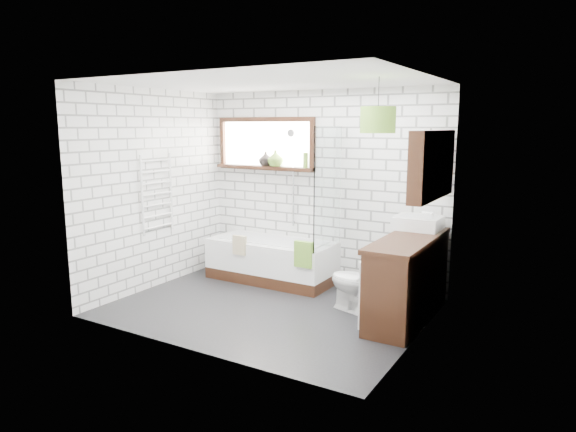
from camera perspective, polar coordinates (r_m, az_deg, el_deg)
The scene contains 22 objects.
floor at distance 5.94m, azimuth -2.19°, elevation -10.20°, with size 3.40×2.60×0.01m, color black.
ceiling at distance 5.59m, azimuth -2.37°, elevation 14.70°, with size 3.40×2.60×0.01m, color white.
wall_back at distance 6.76m, azimuth 3.73°, elevation 3.22°, with size 3.40×0.01×2.50m, color white.
wall_front at distance 4.60m, azimuth -11.11°, elevation -0.14°, with size 3.40×0.01×2.50m, color white.
wall_left at distance 6.70m, azimuth -14.64°, elevation 2.86°, with size 0.01×2.60×2.50m, color white.
wall_right at distance 4.93m, azimuth 14.62°, elevation 0.39°, with size 0.01×2.60×2.50m, color white.
window at distance 7.10m, azimuth -2.58°, elevation 8.01°, with size 1.52×0.16×0.68m, color black.
towel_radiator at distance 6.68m, azimuth -14.35°, elevation 2.42°, with size 0.06×0.52×1.00m, color white.
mirror_cabinet at distance 5.48m, azimuth 15.69°, elevation 5.49°, with size 0.16×1.20×0.70m, color black.
shower_riser at distance 6.90m, azimuth 0.60°, elevation 4.21°, with size 0.02×0.02×1.30m, color silver.
bathtub at distance 6.88m, azimuth -1.82°, elevation -4.94°, with size 1.68×0.74×0.54m, color white.
shower_screen at distance 6.30m, azimuth 4.45°, elevation 3.11°, with size 0.02×0.72×1.50m, color white.
towel_green at distance 6.17m, azimuth 1.75°, elevation -4.28°, with size 0.23×0.06×0.32m, color #5F912B.
towel_beige at distance 6.67m, azimuth -5.40°, elevation -3.25°, with size 0.19×0.05×0.25m, color tan.
vanity at distance 5.65m, azimuth 13.17°, elevation -6.76°, with size 0.50×1.55×0.89m, color black.
basin at distance 6.01m, azimuth 14.26°, elevation -0.72°, with size 0.50×0.44×0.15m, color white.
tap at distance 5.96m, azimuth 15.75°, elevation -0.35°, with size 0.03×0.03×0.16m, color silver.
toilet at distance 5.77m, azimuth 7.60°, elevation -7.32°, with size 0.66×0.38×0.67m, color white.
vase_olive at distance 6.99m, azimuth -1.41°, elevation 6.26°, with size 0.21×0.21×0.22m, color olive.
vase_dark at distance 7.07m, azimuth -2.50°, elevation 6.21°, with size 0.19×0.19×0.20m, color black.
bottle at distance 6.75m, azimuth 1.95°, elevation 6.04°, with size 0.06×0.06×0.20m, color olive.
pendant at distance 5.02m, azimuth 9.96°, elevation 10.47°, with size 0.34×0.34×0.25m, color #5F912B.
Camera 1 is at (3.02, -4.69, 2.05)m, focal length 32.00 mm.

